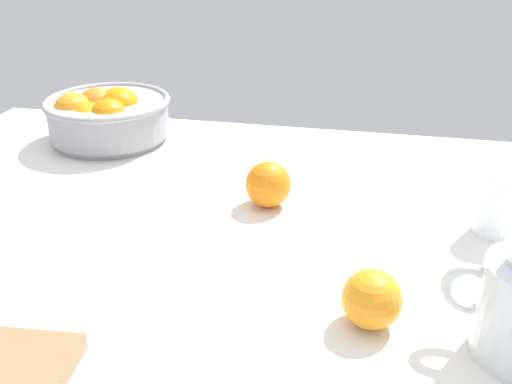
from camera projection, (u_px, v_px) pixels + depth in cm
name	position (u px, v px, depth cm)	size (l,w,h in cm)	color
ground_plane	(241.00, 238.00, 84.13)	(127.12, 87.81, 3.00)	white
fruit_bowl	(107.00, 116.00, 112.74)	(24.09, 24.09, 10.42)	#99999E
juice_glass	(500.00, 206.00, 80.78)	(6.34, 6.34, 9.37)	white
loose_orange_0	(268.00, 184.00, 88.58)	(7.07, 7.07, 7.07)	orange
loose_orange_1	(372.00, 299.00, 63.10)	(6.64, 6.64, 6.64)	orange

